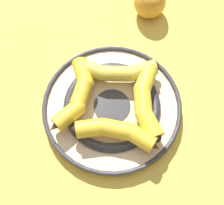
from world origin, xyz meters
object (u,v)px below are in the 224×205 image
banana_b (117,132)px  banana_d (115,71)px  banana_c (77,96)px  decorative_bowl (112,107)px  banana_a (146,100)px  apple (150,2)px

banana_b → banana_d: 0.14m
banana_c → banana_d: size_ratio=0.86×
decorative_bowl → banana_b: size_ratio=1.78×
banana_a → banana_c: 0.14m
banana_b → banana_c: 0.11m
decorative_bowl → apple: size_ratio=3.31×
banana_d → banana_b: bearing=-87.8°
banana_b → apple: (0.16, 0.31, -0.01)m
banana_a → banana_d: size_ratio=0.97×
decorative_bowl → banana_a: (0.07, -0.02, 0.04)m
banana_a → apple: 0.27m
banana_b → apple: size_ratio=1.86×
decorative_bowl → banana_c: banana_c is taller
banana_a → banana_c: bearing=-96.2°
apple → banana_a: bearing=-108.4°
banana_c → banana_d: 0.10m
banana_a → banana_d: (-0.04, 0.08, -0.00)m
decorative_bowl → banana_a: 0.08m
banana_d → apple: apple is taller
apple → banana_d: bearing=-126.5°
decorative_bowl → banana_b: bearing=-95.4°
banana_d → banana_c: bearing=-142.8°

